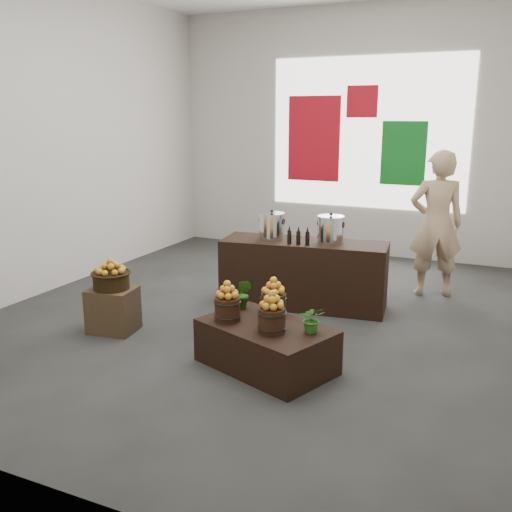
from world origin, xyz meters
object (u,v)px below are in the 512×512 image
at_px(crate, 113,310).
at_px(stock_pot_left, 272,227).
at_px(stock_pot_center, 331,230).
at_px(display_table, 266,346).
at_px(wicker_basket, 111,281).
at_px(shopper, 436,224).
at_px(counter, 303,274).

bearing_deg(crate, stock_pot_left, 53.78).
xyz_separation_m(stock_pot_left, stock_pot_center, (0.72, 0.09, 0.00)).
relative_size(crate, stock_pot_left, 1.57).
bearing_deg(display_table, stock_pot_left, 132.01).
bearing_deg(stock_pot_center, wicker_basket, -138.06).
bearing_deg(shopper, counter, 18.91).
bearing_deg(stock_pot_left, stock_pot_center, 7.37).
distance_m(stock_pot_center, shopper, 1.52).
xyz_separation_m(wicker_basket, shopper, (2.96, 2.78, 0.37)).
bearing_deg(shopper, stock_pot_center, 25.19).
height_order(crate, counter, counter).
bearing_deg(stock_pot_left, shopper, 33.23).
xyz_separation_m(crate, stock_pot_center, (1.90, 1.70, 0.73)).
bearing_deg(stock_pot_center, crate, -138.06).
relative_size(wicker_basket, shopper, 0.21).
bearing_deg(counter, crate, -140.96).
height_order(wicker_basket, stock_pot_left, stock_pot_left).
distance_m(wicker_basket, counter, 2.30).
xyz_separation_m(crate, stock_pot_left, (1.18, 1.61, 0.73)).
xyz_separation_m(display_table, counter, (-0.29, 1.82, 0.20)).
distance_m(wicker_basket, display_table, 1.92).
bearing_deg(stock_pot_center, stock_pot_left, -172.63).
bearing_deg(stock_pot_center, display_table, -90.62).
bearing_deg(crate, wicker_basket, 0.00).
height_order(crate, stock_pot_center, stock_pot_center).
xyz_separation_m(crate, display_table, (1.88, -0.16, -0.03)).
xyz_separation_m(wicker_basket, stock_pot_center, (1.90, 1.70, 0.40)).
bearing_deg(crate, display_table, -4.80).
relative_size(crate, shopper, 0.26).
bearing_deg(display_table, crate, -164.28).
bearing_deg(shopper, crate, 23.12).
relative_size(wicker_basket, display_table, 0.32).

